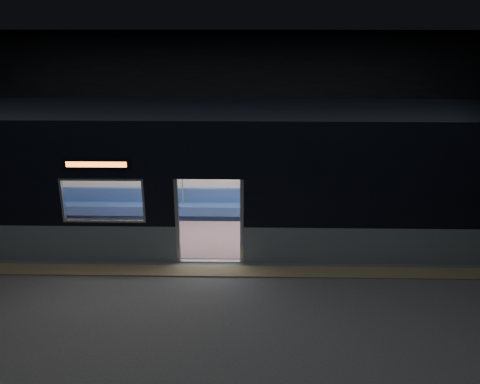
{
  "coord_description": "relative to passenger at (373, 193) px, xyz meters",
  "views": [
    {
      "loc": [
        0.92,
        -9.61,
        5.55
      ],
      "look_at": [
        0.67,
        2.3,
        1.29
      ],
      "focal_mm": 38.0,
      "sensor_mm": 36.0,
      "label": 1
    }
  ],
  "objects": [
    {
      "name": "station_floor",
      "position": [
        -4.29,
        -3.55,
        -0.85
      ],
      "size": [
        24.0,
        14.0,
        0.01
      ],
      "primitive_type": "cube",
      "color": "#47494C",
      "rests_on": "ground"
    },
    {
      "name": "transit_map",
      "position": [
        -2.19,
        0.31,
        0.59
      ],
      "size": [
        0.88,
        0.03,
        0.57
      ],
      "primitive_type": "cube",
      "color": "white",
      "rests_on": "metro_car"
    },
    {
      "name": "handbag",
      "position": [
        -0.05,
        -0.25,
        -0.14
      ],
      "size": [
        0.38,
        0.35,
        0.16
      ],
      "primitive_type": "cube",
      "rotation": [
        0.0,
        0.0,
        0.29
      ],
      "color": "black",
      "rests_on": "passenger"
    },
    {
      "name": "tactile_strip",
      "position": [
        -4.29,
        -3.0,
        -0.83
      ],
      "size": [
        22.8,
        0.5,
        0.03
      ],
      "primitive_type": "cube",
      "color": "#8C7F59",
      "rests_on": "station_floor"
    },
    {
      "name": "passenger",
      "position": [
        0.0,
        0.0,
        0.0
      ],
      "size": [
        0.47,
        0.78,
        1.48
      ],
      "rotation": [
        0.0,
        0.0,
        -0.13
      ],
      "color": "black",
      "rests_on": "metro_car"
    },
    {
      "name": "station_envelope",
      "position": [
        -4.29,
        -3.55,
        2.82
      ],
      "size": [
        24.0,
        14.0,
        5.0
      ],
      "color": "black",
      "rests_on": "station_floor"
    },
    {
      "name": "metro_car",
      "position": [
        -4.29,
        -1.0,
        1.0
      ],
      "size": [
        18.0,
        3.04,
        3.35
      ],
      "color": "gray",
      "rests_on": "station_floor"
    }
  ]
}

